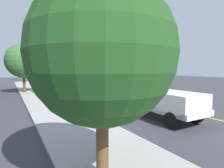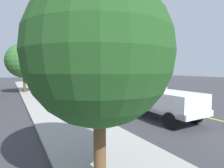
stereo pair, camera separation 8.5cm
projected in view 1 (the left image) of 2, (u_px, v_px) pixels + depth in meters
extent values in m
plane|color=#38383D|center=(109.00, 94.00, 21.66)|extent=(120.00, 120.00, 0.00)
cube|color=#9E9E99|center=(43.00, 99.00, 17.80)|extent=(59.66, 14.37, 0.12)
cube|color=yellow|center=(109.00, 94.00, 21.66)|extent=(49.21, 9.18, 0.01)
cube|color=silver|center=(92.00, 88.00, 19.56)|extent=(8.52, 3.94, 0.36)
cube|color=silver|center=(83.00, 80.00, 21.76)|extent=(3.01, 2.79, 1.60)
cube|color=#384C56|center=(82.00, 75.00, 21.87)|extent=(2.15, 2.39, 0.64)
cube|color=silver|center=(95.00, 82.00, 18.65)|extent=(5.61, 3.41, 1.80)
cube|color=white|center=(99.00, 57.00, 17.57)|extent=(1.30, 0.68, 3.37)
cube|color=white|center=(88.00, 40.00, 19.02)|extent=(3.07, 1.27, 0.89)
cube|color=white|center=(81.00, 40.00, 20.21)|extent=(0.90, 0.90, 0.90)
cube|color=yellow|center=(81.00, 35.00, 20.16)|extent=(0.36, 0.24, 0.60)
cylinder|color=black|center=(74.00, 90.00, 21.49)|extent=(1.08, 0.52, 1.04)
cylinder|color=black|center=(91.00, 89.00, 22.62)|extent=(1.08, 0.52, 1.04)
cylinder|color=black|center=(87.00, 94.00, 17.75)|extent=(1.08, 0.52, 1.04)
cylinder|color=black|center=(107.00, 93.00, 18.88)|extent=(1.08, 0.52, 1.04)
cylinder|color=black|center=(93.00, 96.00, 16.62)|extent=(1.08, 0.52, 1.04)
cylinder|color=black|center=(113.00, 94.00, 17.75)|extent=(1.08, 0.52, 1.04)
cube|color=white|center=(159.00, 106.00, 10.85)|extent=(5.89, 3.08, 0.30)
cube|color=white|center=(145.00, 94.00, 11.87)|extent=(2.33, 2.26, 1.10)
cube|color=#384C56|center=(144.00, 87.00, 12.01)|extent=(1.64, 1.98, 0.56)
cube|color=white|center=(172.00, 102.00, 9.95)|extent=(3.68, 2.67, 1.10)
cylinder|color=black|center=(128.00, 107.00, 12.00)|extent=(0.88, 0.45, 0.84)
cylinder|color=black|center=(150.00, 104.00, 12.94)|extent=(0.88, 0.45, 0.84)
cylinder|color=black|center=(172.00, 120.00, 8.81)|extent=(0.88, 0.45, 0.84)
cylinder|color=black|center=(196.00, 116.00, 9.76)|extent=(0.88, 0.45, 0.84)
cube|color=maroon|center=(108.00, 84.00, 28.06)|extent=(5.06, 2.74, 0.70)
cube|color=#384C56|center=(108.00, 80.00, 28.14)|extent=(3.70, 2.27, 0.60)
cylinder|color=black|center=(118.00, 87.00, 27.12)|extent=(0.71, 0.36, 0.68)
cylinder|color=black|center=(108.00, 88.00, 26.26)|extent=(0.71, 0.36, 0.68)
cylinder|color=black|center=(108.00, 85.00, 29.93)|extent=(0.71, 0.36, 0.68)
cylinder|color=black|center=(99.00, 86.00, 29.07)|extent=(0.71, 0.36, 0.68)
cube|color=black|center=(92.00, 91.00, 24.56)|extent=(0.40, 0.40, 0.04)
cone|color=orange|center=(92.00, 88.00, 24.52)|extent=(0.32, 0.32, 0.79)
cylinder|color=white|center=(91.00, 88.00, 24.52)|extent=(0.20, 0.20, 0.08)
cylinder|color=gray|center=(46.00, 59.00, 20.65)|extent=(0.22, 0.22, 8.33)
cube|color=gray|center=(50.00, 25.00, 18.19)|extent=(5.04, 1.08, 0.16)
cube|color=gold|center=(48.00, 32.00, 19.18)|extent=(0.22, 0.57, 1.00)
cube|color=black|center=(49.00, 33.00, 19.23)|extent=(0.25, 0.35, 0.84)
cube|color=gold|center=(51.00, 30.00, 17.92)|extent=(0.22, 0.57, 1.00)
cube|color=black|center=(52.00, 30.00, 17.97)|extent=(0.25, 0.35, 0.84)
cube|color=gold|center=(54.00, 27.00, 16.67)|extent=(0.22, 0.57, 1.00)
cube|color=black|center=(55.00, 27.00, 16.72)|extent=(0.25, 0.35, 0.84)
cylinder|color=brown|center=(102.00, 144.00, 4.52)|extent=(0.32, 0.32, 2.06)
sphere|color=#1E471C|center=(102.00, 54.00, 4.35)|extent=(3.60, 3.60, 3.60)
cylinder|color=brown|center=(24.00, 83.00, 22.43)|extent=(0.32, 0.32, 2.59)
sphere|color=#33662D|center=(23.00, 61.00, 22.21)|extent=(4.28, 4.28, 4.28)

